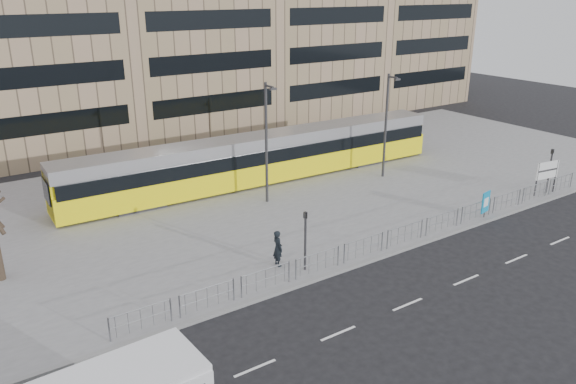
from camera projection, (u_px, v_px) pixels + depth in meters
ground at (379, 260)px, 29.38m from camera, size 120.00×120.00×0.00m
plaza at (260, 193)px, 38.68m from camera, size 64.00×24.00×0.15m
kerb at (379, 258)px, 29.40m from camera, size 64.00×0.25×0.17m
pedestrian_barrier at (401, 230)px, 30.49m from camera, size 32.07×0.07×1.10m
road_markings at (452, 286)px, 26.80m from camera, size 62.00×0.12×0.01m
tram at (262, 158)px, 40.34m from camera, size 29.21×3.83×3.43m
station_sign at (547, 172)px, 37.79m from camera, size 1.98×0.35×2.28m
ad_panel at (486, 202)px, 34.05m from camera, size 0.88×0.24×1.67m
pedestrian at (278, 248)px, 28.15m from camera, size 0.51×0.73×1.90m
traffic_light_west at (305, 233)px, 27.36m from camera, size 0.16×0.20×3.10m
traffic_light_east at (550, 165)px, 37.84m from camera, size 0.20×0.23×3.10m
lamp_post_west at (267, 139)px, 35.43m from camera, size 0.45×1.04×7.81m
lamp_post_east at (387, 122)px, 40.40m from camera, size 0.45×1.04×7.58m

